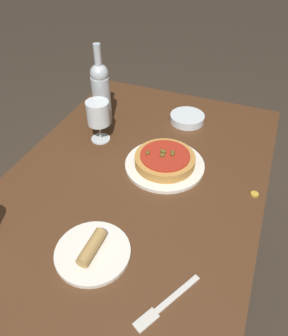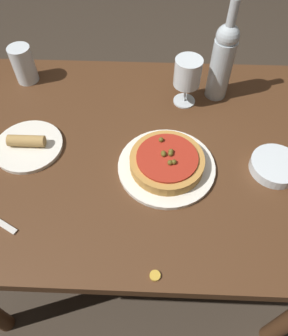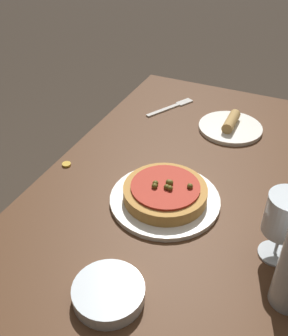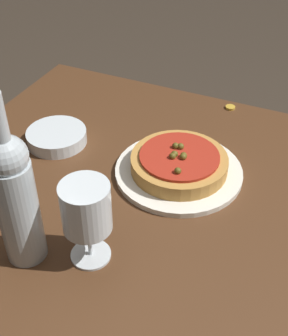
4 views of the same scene
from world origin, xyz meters
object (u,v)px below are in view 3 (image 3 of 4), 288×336
object	(u,v)px
dining_table	(200,219)
side_bowl	(109,293)
dinner_plate	(165,200)
bottle_cap	(67,164)
pizza	(165,192)
side_plate	(230,126)
fork	(173,107)
wine_glass	(286,216)

from	to	relation	value
dining_table	side_bowl	bearing A→B (deg)	-9.46
dinner_plate	bottle_cap	bearing A→B (deg)	-94.85
dinner_plate	pizza	bearing A→B (deg)	84.58
dinner_plate	pizza	distance (m)	0.02
side_plate	bottle_cap	xyz separation A→B (m)	(0.37, -0.35, -0.01)
dinner_plate	bottle_cap	size ratio (longest dim) A/B	10.98
fork	dining_table	bearing A→B (deg)	-120.32
bottle_cap	side_bowl	bearing A→B (deg)	43.77
dinner_plate	dining_table	bearing A→B (deg)	140.22
bottle_cap	fork	bearing A→B (deg)	161.75
wine_glass	side_bowl	xyz separation A→B (m)	(0.23, -0.26, -0.09)
wine_glass	side_plate	xyz separation A→B (m)	(-0.45, -0.21, -0.10)
dining_table	wine_glass	xyz separation A→B (m)	(0.14, 0.20, 0.21)
wine_glass	side_bowl	bearing A→B (deg)	-48.11
dinner_plate	fork	world-z (taller)	dinner_plate
pizza	fork	distance (m)	0.48
dining_table	bottle_cap	world-z (taller)	bottle_cap
pizza	side_plate	world-z (taller)	pizza
side_bowl	bottle_cap	xyz separation A→B (m)	(-0.32, -0.30, -0.01)
dinner_plate	side_plate	world-z (taller)	side_plate
side_plate	fork	bearing A→B (deg)	-105.99
pizza	side_bowl	bearing A→B (deg)	1.34
pizza	bottle_cap	xyz separation A→B (m)	(-0.03, -0.30, -0.03)
wine_glass	fork	distance (m)	0.67
pizza	side_plate	size ratio (longest dim) A/B	1.03
pizza	wine_glass	xyz separation A→B (m)	(0.06, 0.27, 0.08)
pizza	fork	world-z (taller)	pizza
wine_glass	bottle_cap	world-z (taller)	wine_glass
pizza	bottle_cap	bearing A→B (deg)	-94.85
wine_glass	pizza	bearing A→B (deg)	-102.02
side_bowl	dining_table	bearing A→B (deg)	170.54
pizza	wine_glass	bearing A→B (deg)	77.98
fork	dinner_plate	bearing A→B (deg)	-132.69
side_bowl	fork	world-z (taller)	side_bowl
wine_glass	side_plate	size ratio (longest dim) A/B	0.80
side_plate	dining_table	bearing A→B (deg)	2.23
side_plate	bottle_cap	bearing A→B (deg)	-43.97
dining_table	bottle_cap	distance (m)	0.39
dinner_plate	wine_glass	xyz separation A→B (m)	(0.06, 0.27, 0.10)
side_bowl	bottle_cap	distance (m)	0.44
pizza	bottle_cap	size ratio (longest dim) A/B	8.28
dining_table	wine_glass	size ratio (longest dim) A/B	7.54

